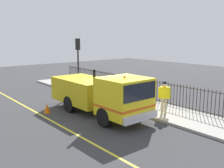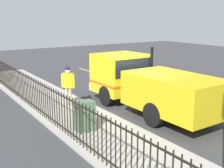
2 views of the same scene
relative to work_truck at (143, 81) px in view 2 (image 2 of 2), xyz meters
The scene contains 8 objects.
ground_plane 1.34m from the work_truck, 41.78° to the left, with size 56.52×56.52×0.00m, color #38383A.
sidewalk_slab 3.33m from the work_truck, ahead, with size 2.80×25.69×0.13m, color #A3A099.
lane_marking 2.94m from the work_truck, behind, with size 0.12×23.12×0.01m, color yellow.
work_truck is the anchor object (origin of this frame).
worker_standing 3.41m from the work_truck, 37.15° to the right, with size 0.50×0.55×1.83m.
iron_fence 4.29m from the work_truck, ahead, with size 0.04×21.87×1.46m.
utility_cabinet 3.74m from the work_truck, 16.52° to the left, with size 0.64×0.47×1.09m, color #4C6B4C.
traffic_cone 3.49m from the work_truck, 130.42° to the left, with size 0.39×0.39×0.55m, color orange.
Camera 2 is at (8.02, 9.69, 4.14)m, focal length 46.70 mm.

